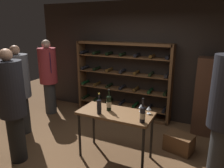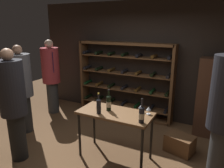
# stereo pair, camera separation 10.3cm
# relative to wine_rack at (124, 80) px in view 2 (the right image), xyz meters

# --- Properties ---
(ground_plane) EXTENTS (10.11, 10.11, 0.00)m
(ground_plane) POSITION_rel_wine_rack_xyz_m (0.37, -1.84, -0.91)
(ground_plane) COLOR brown
(back_wall) EXTENTS (5.66, 0.10, 2.78)m
(back_wall) POSITION_rel_wine_rack_xyz_m (0.37, 0.21, 0.48)
(back_wall) COLOR black
(back_wall) RESTS_ON ground
(wine_rack) EXTENTS (2.41, 0.32, 1.84)m
(wine_rack) POSITION_rel_wine_rack_xyz_m (0.00, 0.00, 0.00)
(wine_rack) COLOR brown
(wine_rack) RESTS_ON ground
(tasting_table) EXTENTS (1.23, 0.58, 0.84)m
(tasting_table) POSITION_rel_wine_rack_xyz_m (0.61, -1.74, -0.17)
(tasting_table) COLOR brown
(tasting_table) RESTS_ON ground
(person_host_in_suit) EXTENTS (0.44, 0.44, 1.89)m
(person_host_in_suit) POSITION_rel_wine_rack_xyz_m (-1.73, -0.68, 0.13)
(person_host_in_suit) COLOR #2E2E2E
(person_host_in_suit) RESTS_ON ground
(person_bystander_red_print) EXTENTS (0.41, 0.41, 1.89)m
(person_bystander_red_print) POSITION_rel_wine_rack_xyz_m (-0.84, -2.52, 0.14)
(person_bystander_red_print) COLOR black
(person_bystander_red_print) RESTS_ON ground
(person_bystander_dark_jacket) EXTENTS (0.45, 0.45, 1.85)m
(person_bystander_dark_jacket) POSITION_rel_wine_rack_xyz_m (-1.53, -1.76, 0.11)
(person_bystander_dark_jacket) COLOR black
(person_bystander_dark_jacket) RESTS_ON ground
(wine_crate) EXTENTS (0.55, 0.46, 0.32)m
(wine_crate) POSITION_rel_wine_rack_xyz_m (1.58, -1.06, -0.75)
(wine_crate) COLOR brown
(wine_crate) RESTS_ON ground
(display_cabinet) EXTENTS (0.44, 0.36, 1.62)m
(display_cabinet) POSITION_rel_wine_rack_xyz_m (1.92, -0.15, -0.10)
(display_cabinet) COLOR #4C2D1E
(display_cabinet) RESTS_ON ground
(wine_bottle_gold_foil) EXTENTS (0.08, 0.08, 0.35)m
(wine_bottle_gold_foil) POSITION_rel_wine_rack_xyz_m (0.40, -1.91, 0.06)
(wine_bottle_gold_foil) COLOR black
(wine_bottle_gold_foil) RESTS_ON tasting_table
(wine_bottle_black_capsule) EXTENTS (0.08, 0.08, 0.37)m
(wine_bottle_black_capsule) POSITION_rel_wine_rack_xyz_m (0.48, -1.72, 0.06)
(wine_bottle_black_capsule) COLOR black
(wine_bottle_black_capsule) RESTS_ON tasting_table
(wine_bottle_red_label) EXTENTS (0.08, 0.08, 0.37)m
(wine_bottle_red_label) POSITION_rel_wine_rack_xyz_m (1.12, -1.90, 0.06)
(wine_bottle_red_label) COLOR black
(wine_bottle_red_label) RESTS_ON tasting_table
(wine_glass_stemmed_right) EXTENTS (0.08, 0.08, 0.13)m
(wine_glass_stemmed_right) POSITION_rel_wine_rack_xyz_m (1.12, -1.56, 0.02)
(wine_glass_stemmed_right) COLOR silver
(wine_glass_stemmed_right) RESTS_ON tasting_table
(wine_glass_stemmed_center) EXTENTS (0.09, 0.09, 0.13)m
(wine_glass_stemmed_center) POSITION_rel_wine_rack_xyz_m (0.99, -1.53, 0.02)
(wine_glass_stemmed_center) COLOR silver
(wine_glass_stemmed_center) RESTS_ON tasting_table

